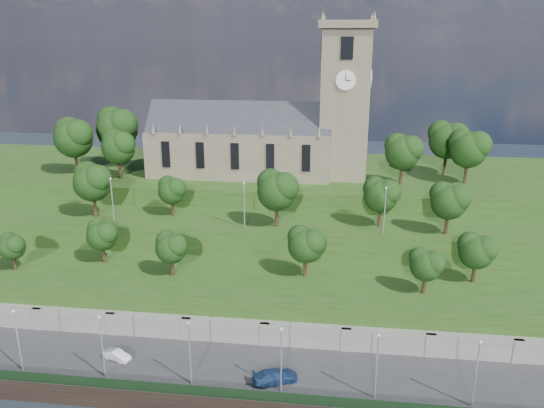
# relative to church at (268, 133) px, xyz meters

# --- Properties ---
(promenade) EXTENTS (160.00, 12.00, 2.00)m
(promenade) POSITION_rel_church_xyz_m (-0.79, -39.98, -21.52)
(promenade) COLOR #2D2D30
(promenade) RESTS_ON ground
(quay_wall) EXTENTS (160.00, 0.50, 2.20)m
(quay_wall) POSITION_rel_church_xyz_m (-0.79, -46.03, -21.42)
(quay_wall) COLOR black
(quay_wall) RESTS_ON ground
(fence) EXTENTS (160.00, 0.10, 1.20)m
(fence) POSITION_rel_church_xyz_m (-0.79, -45.38, -19.92)
(fence) COLOR black
(fence) RESTS_ON promenade
(retaining_wall) EXTENTS (160.00, 2.10, 5.00)m
(retaining_wall) POSITION_rel_church_xyz_m (-0.79, -34.01, -20.02)
(retaining_wall) COLOR slate
(retaining_wall) RESTS_ON ground
(embankment_lower) EXTENTS (160.00, 12.00, 8.00)m
(embankment_lower) POSITION_rel_church_xyz_m (-0.79, -27.98, -18.52)
(embankment_lower) COLOR #213F15
(embankment_lower) RESTS_ON ground
(embankment_upper) EXTENTS (160.00, 10.00, 12.00)m
(embankment_upper) POSITION_rel_church_xyz_m (-0.79, -16.98, -16.52)
(embankment_upper) COLOR #213F15
(embankment_upper) RESTS_ON ground
(hilltop) EXTENTS (160.00, 32.00, 15.00)m
(hilltop) POSITION_rel_church_xyz_m (-0.79, 4.02, -15.02)
(hilltop) COLOR #213F15
(hilltop) RESTS_ON ground
(church) EXTENTS (38.60, 12.35, 27.60)m
(church) POSITION_rel_church_xyz_m (0.00, 0.00, 0.00)
(church) COLOR brown
(church) RESTS_ON hilltop
(trees_lower) EXTENTS (66.23, 8.23, 7.02)m
(trees_lower) POSITION_rel_church_xyz_m (3.36, -27.65, -10.18)
(trees_lower) COLOR black
(trees_lower) RESTS_ON embankment_lower
(trees_upper) EXTENTS (58.58, 7.96, 8.59)m
(trees_upper) POSITION_rel_church_xyz_m (1.31, -18.05, -5.13)
(trees_upper) COLOR black
(trees_upper) RESTS_ON embankment_upper
(trees_hilltop) EXTENTS (75.34, 16.06, 11.32)m
(trees_hilltop) POSITION_rel_church_xyz_m (-4.45, -1.00, -0.81)
(trees_hilltop) COLOR black
(trees_hilltop) RESTS_ON hilltop
(lamp_posts_promenade) EXTENTS (60.36, 0.36, 7.78)m
(lamp_posts_promenade) POSITION_rel_church_xyz_m (-2.79, -43.48, -16.02)
(lamp_posts_promenade) COLOR #B2B2B7
(lamp_posts_promenade) RESTS_ON promenade
(lamp_posts_upper) EXTENTS (40.36, 0.36, 6.88)m
(lamp_posts_upper) POSITION_rel_church_xyz_m (-0.79, -19.98, -6.49)
(lamp_posts_upper) COLOR #B2B2B7
(lamp_posts_upper) RESTS_ON embankment_upper
(car_middle) EXTENTS (3.77, 2.39, 1.17)m
(car_middle) POSITION_rel_church_xyz_m (-12.83, -40.11, -19.93)
(car_middle) COLOR silver
(car_middle) RESTS_ON promenade
(car_right) EXTENTS (5.48, 3.86, 1.47)m
(car_right) POSITION_rel_church_xyz_m (6.40, -41.99, -19.78)
(car_right) COLOR navy
(car_right) RESTS_ON promenade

